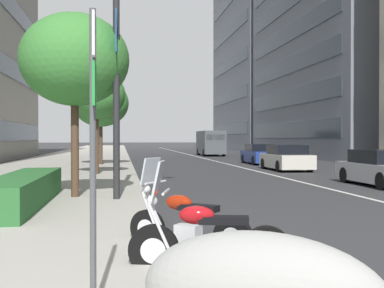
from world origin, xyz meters
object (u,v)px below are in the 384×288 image
motorcycle_mid_row (186,224)px  parking_sign_by_curb (93,124)px  street_tree_far_plaza (101,103)px  street_lamp_with_banners (127,13)px  street_tree_near_plaza_corner (96,95)px  street_tree_mid_sidewalk (75,60)px  car_far_down_avenue (383,169)px  car_approaching_light (260,155)px  car_mid_block_traffic (286,158)px  motorcycle_second_in_row (207,242)px  delivery_van_ahead (211,142)px

motorcycle_mid_row → parking_sign_by_curb: parking_sign_by_curb is taller
motorcycle_mid_row → street_tree_far_plaza: street_tree_far_plaza is taller
street_lamp_with_banners → street_tree_near_plaza_corner: 9.71m
street_lamp_with_banners → street_tree_mid_sidewalk: bearing=65.0°
street_tree_mid_sidewalk → street_tree_near_plaza_corner: 8.86m
car_far_down_avenue → street_tree_near_plaza_corner: (5.67, 10.79, 3.10)m
car_approaching_light → parking_sign_by_curb: 30.18m
street_tree_near_plaza_corner → street_tree_far_plaza: (8.41, 0.13, 0.21)m
car_approaching_light → car_mid_block_traffic: bearing=177.1°
street_tree_near_plaza_corner → parking_sign_by_curb: bearing=-177.3°
car_mid_block_traffic → street_tree_far_plaza: street_tree_far_plaza is taller
motorcycle_second_in_row → delivery_van_ahead: size_ratio=0.37×
car_far_down_avenue → street_tree_far_plaza: bearing=38.1°
car_approaching_light → motorcycle_second_in_row: bearing=163.3°
car_far_down_avenue → street_tree_mid_sidewalk: (-3.18, 10.95, 3.32)m
car_far_down_avenue → street_tree_near_plaza_corner: 12.57m
motorcycle_mid_row → street_tree_near_plaza_corner: street_tree_near_plaza_corner is taller
car_mid_block_traffic → street_lamp_with_banners: 16.35m
street_lamp_with_banners → street_tree_far_plaza: 18.02m
motorcycle_second_in_row → street_tree_near_plaza_corner: bearing=-70.2°
street_tree_near_plaza_corner → car_mid_block_traffic: bearing=-71.2°
parking_sign_by_curb → street_lamp_with_banners: bearing=-2.7°
parking_sign_by_curb → street_lamp_with_banners: street_lamp_with_banners is taller
delivery_van_ahead → street_tree_near_plaza_corner: (-26.58, 10.11, 2.40)m
car_approaching_light → parking_sign_by_curb: (-28.54, 9.73, 1.28)m
motorcycle_second_in_row → street_tree_far_plaza: 25.47m
car_mid_block_traffic → street_tree_mid_sidewalk: (-12.30, 10.33, 3.29)m
car_mid_block_traffic → delivery_van_ahead: bearing=0.0°
delivery_van_ahead → street_tree_near_plaza_corner: bearing=159.3°
street_tree_near_plaza_corner → street_tree_far_plaza: size_ratio=0.90×
motorcycle_mid_row → street_tree_mid_sidewalk: bearing=-34.0°
motorcycle_second_in_row → car_far_down_avenue: bearing=-115.5°
motorcycle_mid_row → street_lamp_with_banners: street_lamp_with_banners is taller
motorcycle_second_in_row → street_tree_far_plaza: bearing=-72.4°
street_lamp_with_banners → car_approaching_light: bearing=-25.3°
street_tree_mid_sidewalk → street_tree_far_plaza: 17.26m
car_mid_block_traffic → motorcycle_second_in_row: bearing=158.3°
parking_sign_by_curb → street_tree_near_plaza_corner: (18.36, 0.85, 1.82)m
car_approaching_light → delivery_van_ahead: bearing=2.3°
car_far_down_avenue → motorcycle_mid_row: bearing=138.3°
car_mid_block_traffic → street_tree_near_plaza_corner: street_tree_near_plaza_corner is taller
street_lamp_with_banners → street_tree_near_plaza_corner: size_ratio=1.79×
motorcycle_second_in_row → car_mid_block_traffic: 21.68m
parking_sign_by_curb → street_tree_mid_sidewalk: size_ratio=0.55×
motorcycle_second_in_row → car_mid_block_traffic: size_ratio=0.50×
car_far_down_avenue → street_tree_near_plaza_corner: bearing=62.6°
delivery_van_ahead → street_lamp_with_banners: street_lamp_with_banners is taller
car_mid_block_traffic → street_tree_mid_sidewalk: street_tree_mid_sidewalk is taller
motorcycle_second_in_row → car_far_down_avenue: (11.04, -8.59, 0.19)m
motorcycle_mid_row → street_tree_mid_sidewalk: 7.69m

